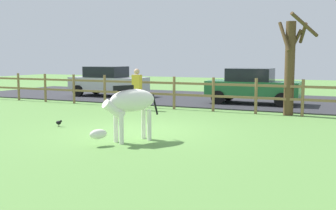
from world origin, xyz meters
The scene contains 9 objects.
ground_plane centered at (0.00, 0.00, 0.00)m, with size 60.00×60.00×0.00m, color #5B8C42.
parking_asphalt centered at (0.00, 9.30, 0.03)m, with size 28.00×7.40×0.05m, color #2D2D33.
paddock_fence centered at (-0.21, 5.00, 0.74)m, with size 21.70×0.11×1.32m.
bare_tree centered at (3.47, 5.12, 1.86)m, with size 1.41×1.51×3.61m.
zebra centered at (0.58, -1.39, 0.93)m, with size 1.19×1.74×1.41m.
crow_on_grass centered at (-2.50, -0.34, 0.13)m, with size 0.21×0.10×0.20m.
parked_car_silver centered at (-6.24, 8.19, 0.84)m, with size 4.04×1.95×1.56m.
parked_car_green centered at (1.49, 7.84, 0.84)m, with size 4.03×1.95×1.56m.
visitor_near_fence centered at (-2.31, 4.21, 0.91)m, with size 0.37×0.24×1.64m.
Camera 1 is at (5.65, -10.16, 2.09)m, focal length 44.00 mm.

